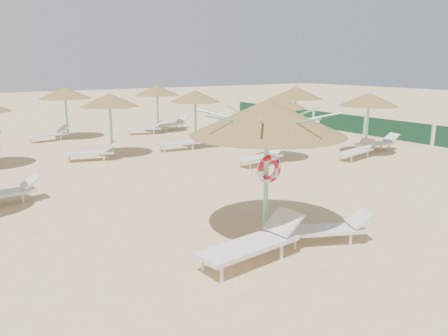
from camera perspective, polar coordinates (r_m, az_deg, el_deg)
ground at (r=10.42m, az=3.62°, el=-8.14°), size 120.00×120.00×0.00m
main_palapa at (r=9.60m, az=5.71°, el=6.54°), size 3.44×3.44×3.08m
lounger_main_a at (r=8.75m, az=4.03°, el=-9.62°), size 2.37×0.90×0.84m
lounger_main_b at (r=9.91m, az=13.71°, el=-7.63°), size 1.95×1.30×0.69m
palapa_field at (r=19.78m, az=-10.75°, el=8.72°), size 19.93×14.11×2.71m
windbreak_fence at (r=26.81m, az=14.73°, el=5.84°), size 0.08×19.84×1.10m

